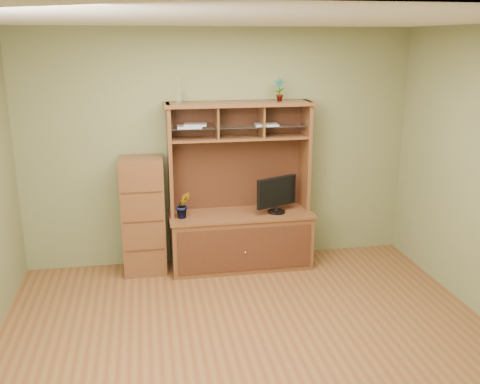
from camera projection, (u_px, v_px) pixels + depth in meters
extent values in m
cube|color=brown|center=(254.00, 346.00, 4.65)|extent=(4.50, 4.00, 0.02)
cube|color=white|center=(256.00, 18.00, 3.90)|extent=(4.50, 4.00, 0.02)
cube|color=#62683D|center=(219.00, 148.00, 6.17)|extent=(4.50, 0.02, 2.70)
cube|color=#62683D|center=(347.00, 323.00, 2.37)|extent=(4.50, 0.02, 2.70)
cube|color=#4B2915|center=(241.00, 241.00, 6.21)|extent=(1.60, 0.55, 0.62)
cube|color=#351C0E|center=(245.00, 250.00, 5.94)|extent=(1.50, 0.01, 0.50)
sphere|color=silver|center=(245.00, 253.00, 5.93)|extent=(0.02, 0.02, 0.02)
cube|color=#4B2915|center=(241.00, 214.00, 6.12)|extent=(1.64, 0.59, 0.03)
cube|color=#4B2915|center=(170.00, 160.00, 5.90)|extent=(0.04, 0.35, 1.25)
cube|color=#4B2915|center=(306.00, 155.00, 6.17)|extent=(0.04, 0.35, 1.25)
cube|color=#351C0E|center=(237.00, 155.00, 6.19)|extent=(1.52, 0.02, 1.25)
cube|color=#4B2915|center=(239.00, 104.00, 5.87)|extent=(1.66, 0.40, 0.04)
cube|color=#4B2915|center=(239.00, 138.00, 5.97)|extent=(1.52, 0.32, 0.02)
cube|color=#4B2915|center=(217.00, 122.00, 5.88)|extent=(0.02, 0.31, 0.35)
cube|color=#4B2915|center=(261.00, 121.00, 5.96)|extent=(0.02, 0.31, 0.35)
cube|color=silver|center=(239.00, 127.00, 5.93)|extent=(1.50, 0.27, 0.01)
cylinder|color=black|center=(276.00, 212.00, 6.12)|extent=(0.20, 0.20, 0.02)
cylinder|color=black|center=(276.00, 208.00, 6.11)|extent=(0.04, 0.04, 0.06)
cube|color=black|center=(277.00, 192.00, 6.06)|extent=(0.50, 0.25, 0.34)
imported|color=#36581E|center=(183.00, 205.00, 5.90)|extent=(0.18, 0.15, 0.30)
imported|color=#3E6523|center=(279.00, 90.00, 5.91)|extent=(0.15, 0.11, 0.25)
cylinder|color=silver|center=(179.00, 99.00, 5.74)|extent=(0.06, 0.06, 0.10)
cylinder|color=olive|center=(178.00, 85.00, 5.70)|extent=(0.04, 0.04, 0.18)
cube|color=#A1A2A6|center=(189.00, 127.00, 5.84)|extent=(0.27, 0.20, 0.02)
cube|color=#A1A2A6|center=(195.00, 125.00, 5.84)|extent=(0.27, 0.22, 0.02)
cube|color=#A1A2A6|center=(266.00, 124.00, 5.99)|extent=(0.27, 0.22, 0.02)
cube|color=#4B2915|center=(143.00, 216.00, 5.98)|extent=(0.47, 0.43, 1.32)
cube|color=#351C0E|center=(145.00, 250.00, 5.87)|extent=(0.43, 0.01, 0.02)
cube|color=#351C0E|center=(143.00, 222.00, 5.78)|extent=(0.43, 0.01, 0.01)
cube|color=#351C0E|center=(142.00, 193.00, 5.68)|extent=(0.43, 0.01, 0.01)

